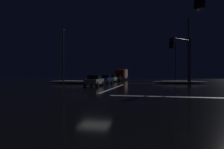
% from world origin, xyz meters
% --- Properties ---
extents(ground, '(120.00, 120.00, 0.10)m').
position_xyz_m(ground, '(0.00, 0.00, -0.05)').
color(ground, black).
extents(stop_line_north, '(0.35, 14.86, 0.01)m').
position_xyz_m(stop_line_north, '(0.00, 8.66, 0.00)').
color(stop_line_north, white).
rests_on(stop_line_north, ground).
extents(centre_line_ns, '(22.00, 0.15, 0.01)m').
position_xyz_m(centre_line_ns, '(0.00, 20.26, 0.00)').
color(centre_line_ns, yellow).
rests_on(centre_line_ns, ground).
extents(crosswalk_bar_east, '(14.86, 0.40, 0.01)m').
position_xyz_m(crosswalk_bar_east, '(8.76, 0.00, 0.00)').
color(crosswalk_bar_east, white).
rests_on(crosswalk_bar_east, ground).
extents(snow_bank_left_curb, '(9.29, 1.50, 0.56)m').
position_xyz_m(snow_bank_left_curb, '(-9.46, 17.49, 0.28)').
color(snow_bank_left_curb, white).
rests_on(snow_bank_left_curb, ground).
extents(snow_bank_right_curb, '(9.60, 1.50, 0.52)m').
position_xyz_m(snow_bank_right_curb, '(9.46, 21.24, 0.26)').
color(snow_bank_right_curb, white).
rests_on(snow_bank_right_curb, ground).
extents(sedan_silver, '(2.02, 4.33, 1.57)m').
position_xyz_m(sedan_silver, '(-3.58, 11.67, 0.80)').
color(sedan_silver, '#B7B7BC').
rests_on(sedan_silver, ground).
extents(sedan_blue, '(2.02, 4.33, 1.57)m').
position_xyz_m(sedan_blue, '(-3.62, 18.37, 0.80)').
color(sedan_blue, navy).
rests_on(sedan_blue, ground).
extents(sedan_white, '(2.02, 4.33, 1.57)m').
position_xyz_m(sedan_white, '(-3.85, 24.75, 0.80)').
color(sedan_white, silver).
rests_on(sedan_white, ground).
extents(sedan_black, '(2.02, 4.33, 1.57)m').
position_xyz_m(sedan_black, '(-3.61, 30.44, 0.80)').
color(sedan_black, black).
rests_on(sedan_black, ground).
extents(box_truck, '(2.68, 8.28, 3.08)m').
position_xyz_m(box_truck, '(-3.73, 38.21, 1.71)').
color(box_truck, red).
rests_on(box_truck, ground).
extents(traffic_signal_ne, '(2.69, 2.69, 6.01)m').
position_xyz_m(traffic_signal_ne, '(8.02, 8.02, 4.11)').
color(traffic_signal_ne, '#4C4C51').
rests_on(traffic_signal_ne, ground).
extents(streetlamp_right_near, '(0.44, 0.44, 10.16)m').
position_xyz_m(streetlamp_right_near, '(9.76, 14.26, 5.79)').
color(streetlamp_right_near, '#424247').
rests_on(streetlamp_right_near, ground).
extents(streetlamp_left_near, '(0.44, 0.44, 9.20)m').
position_xyz_m(streetlamp_left_near, '(-9.76, 14.26, 5.29)').
color(streetlamp_left_near, '#424247').
rests_on(streetlamp_left_near, ground).
extents(streetlamp_right_far, '(0.44, 0.44, 9.17)m').
position_xyz_m(streetlamp_right_far, '(9.76, 30.26, 5.28)').
color(streetlamp_right_far, '#424247').
rests_on(streetlamp_right_far, ground).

